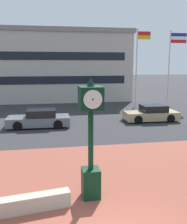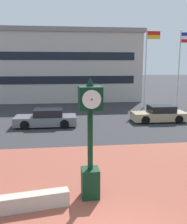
# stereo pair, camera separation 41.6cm
# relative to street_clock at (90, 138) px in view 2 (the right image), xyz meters

# --- Properties ---
(plaza_brick_paving) EXTENTS (44.00, 12.10, 0.01)m
(plaza_brick_paving) POSITION_rel_street_clock_xyz_m (0.05, -0.63, -2.10)
(plaza_brick_paving) COLOR brown
(plaza_brick_paving) RESTS_ON ground
(planter_wall) EXTENTS (3.22, 0.89, 0.50)m
(planter_wall) POSITION_rel_street_clock_xyz_m (-2.33, -0.57, -1.86)
(planter_wall) COLOR #ADA393
(planter_wall) RESTS_ON ground
(street_clock) EXTENTS (0.75, 0.85, 4.08)m
(street_clock) POSITION_rel_street_clock_xyz_m (0.00, 0.00, 0.00)
(street_clock) COLOR black
(street_clock) RESTS_ON ground
(car_street_near) EXTENTS (4.26, 1.98, 1.28)m
(car_street_near) POSITION_rel_street_clock_xyz_m (6.68, 10.91, -1.54)
(car_street_near) COLOR tan
(car_street_near) RESTS_ON ground
(car_street_mid) EXTENTS (4.45, 1.96, 1.28)m
(car_street_mid) POSITION_rel_street_clock_xyz_m (-2.10, 10.41, -1.54)
(car_street_mid) COLOR slate
(car_street_mid) RESTS_ON ground
(flagpole_primary) EXTENTS (1.47, 0.14, 8.02)m
(flagpole_primary) POSITION_rel_street_clock_xyz_m (7.75, 17.54, 2.52)
(flagpole_primary) COLOR silver
(flagpole_primary) RESTS_ON ground
(flagpole_secondary) EXTENTS (1.88, 0.14, 7.94)m
(flagpole_secondary) POSITION_rel_street_clock_xyz_m (11.47, 17.54, 2.74)
(flagpole_secondary) COLOR silver
(flagpole_secondary) RESTS_ON ground
(civic_building) EXTENTS (21.94, 15.68, 8.56)m
(civic_building) POSITION_rel_street_clock_xyz_m (-2.18, 29.07, 2.18)
(civic_building) COLOR #B2ADA3
(civic_building) RESTS_ON ground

